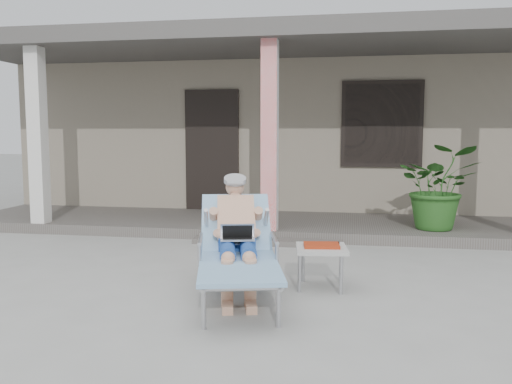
# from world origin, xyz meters

# --- Properties ---
(ground) EXTENTS (60.00, 60.00, 0.00)m
(ground) POSITION_xyz_m (0.00, 0.00, 0.00)
(ground) COLOR #9E9E99
(ground) RESTS_ON ground
(house) EXTENTS (10.40, 5.40, 3.30)m
(house) POSITION_xyz_m (0.00, 6.50, 1.67)
(house) COLOR gray
(house) RESTS_ON ground
(porch_deck) EXTENTS (10.00, 2.00, 0.15)m
(porch_deck) POSITION_xyz_m (0.00, 3.00, 0.07)
(porch_deck) COLOR #605B56
(porch_deck) RESTS_ON ground
(porch_overhang) EXTENTS (10.00, 2.30, 2.85)m
(porch_overhang) POSITION_xyz_m (0.00, 2.95, 2.79)
(porch_overhang) COLOR silver
(porch_overhang) RESTS_ON porch_deck
(porch_step) EXTENTS (2.00, 0.30, 0.07)m
(porch_step) POSITION_xyz_m (0.00, 1.85, 0.04)
(porch_step) COLOR #605B56
(porch_step) RESTS_ON ground
(lounger) EXTENTS (1.07, 1.86, 1.17)m
(lounger) POSITION_xyz_m (0.10, -0.47, 0.72)
(lounger) COLOR #B7B7BC
(lounger) RESTS_ON ground
(side_table) EXTENTS (0.54, 0.54, 0.43)m
(side_table) POSITION_xyz_m (0.85, -0.09, 0.37)
(side_table) COLOR #B2B2AD
(side_table) RESTS_ON ground
(potted_palm) EXTENTS (1.16, 1.03, 1.20)m
(potted_palm) POSITION_xyz_m (2.33, 2.61, 0.75)
(potted_palm) COLOR #26591E
(potted_palm) RESTS_ON porch_deck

